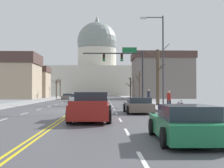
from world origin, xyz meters
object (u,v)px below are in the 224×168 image
object	(u,v)px
sedan_oncoming_01	(67,97)
pickup_truck_near_03	(91,108)
pedestrian_01	(169,99)
signal_gantry	(126,63)
street_lamp_right	(160,54)
pedestrian_00	(149,96)
sedan_oncoming_00	(76,98)
sedan_near_02	(138,106)
sedan_near_04	(185,124)
sedan_near_00	(98,101)
sedan_near_01	(98,103)
bicycle_parked	(180,106)

from	to	relation	value
sedan_oncoming_01	pickup_truck_near_03	bearing A→B (deg)	-81.29
pedestrian_01	signal_gantry	bearing A→B (deg)	100.86
street_lamp_right	pedestrian_00	size ratio (longest dim) A/B	4.99
sedan_oncoming_01	sedan_oncoming_00	bearing A→B (deg)	-77.15
signal_gantry	sedan_near_02	size ratio (longest dim) A/B	1.80
sedan_near_04	sedan_oncoming_00	bearing A→B (deg)	100.73
sedan_near_00	pedestrian_00	world-z (taller)	pedestrian_00
pedestrian_01	sedan_near_04	bearing A→B (deg)	-100.29
sedan_oncoming_00	pedestrian_00	distance (m)	16.56
street_lamp_right	sedan_oncoming_01	size ratio (longest dim) A/B	2.02
sedan_near_04	pedestrian_00	size ratio (longest dim) A/B	2.47
sedan_oncoming_01	pedestrian_00	xyz separation A→B (m)	(12.73, -26.86, 0.58)
pedestrian_00	pedestrian_01	xyz separation A→B (m)	(0.33, -9.42, -0.10)
pickup_truck_near_03	pedestrian_00	bearing A→B (deg)	70.86
signal_gantry	sedan_near_01	distance (m)	11.44
sedan_near_04	bicycle_parked	bearing A→B (deg)	76.32
sedan_oncoming_01	bicycle_parked	distance (m)	40.44
signal_gantry	sedan_oncoming_01	xyz separation A→B (m)	(-10.43, 22.58, -4.77)
signal_gantry	sedan_near_02	bearing A→B (deg)	-90.84
sedan_near_04	pedestrian_00	distance (m)	24.81
sedan_near_01	sedan_near_02	xyz separation A→B (m)	(3.30, -6.01, 0.01)
pickup_truck_near_03	pedestrian_00	world-z (taller)	pedestrian_00
signal_gantry	sedan_near_04	distance (m)	29.35
pedestrian_00	pickup_truck_near_03	bearing A→B (deg)	-109.14
sedan_near_04	pedestrian_00	world-z (taller)	pedestrian_00
pickup_truck_near_03	sedan_oncoming_01	distance (m)	44.60
sedan_near_01	pedestrian_00	xyz separation A→B (m)	(5.83, 5.52, 0.56)
sedan_oncoming_01	pedestrian_01	world-z (taller)	pedestrian_01
pedestrian_00	pedestrian_01	bearing A→B (deg)	-88.02
street_lamp_right	sedan_near_04	size ratio (longest dim) A/B	2.02
sedan_near_02	pickup_truck_near_03	world-z (taller)	pickup_truck_near_03
sedan_oncoming_00	sedan_oncoming_01	world-z (taller)	sedan_oncoming_00
street_lamp_right	pickup_truck_near_03	distance (m)	13.30
sedan_near_01	sedan_oncoming_00	size ratio (longest dim) A/B	0.98
street_lamp_right	pedestrian_01	xyz separation A→B (m)	(0.15, -3.08, -4.25)
pickup_truck_near_03	sedan_oncoming_00	size ratio (longest dim) A/B	1.32
pickup_truck_near_03	sedan_oncoming_01	xyz separation A→B (m)	(-6.75, 44.09, -0.20)
sedan_near_00	pedestrian_00	bearing A→B (deg)	-5.70
signal_gantry	pickup_truck_near_03	distance (m)	22.29
sedan_near_00	pedestrian_00	distance (m)	5.92
sedan_oncoming_00	bicycle_parked	world-z (taller)	sedan_oncoming_00
sedan_near_00	sedan_oncoming_01	xyz separation A→B (m)	(-6.86, 26.28, -0.03)
street_lamp_right	pickup_truck_near_03	bearing A→B (deg)	-119.50
bicycle_parked	sedan_near_00	bearing A→B (deg)	119.54
signal_gantry	pickup_truck_near_03	world-z (taller)	signal_gantry
sedan_near_02	sedan_near_01	bearing A→B (deg)	118.77
street_lamp_right	sedan_near_00	xyz separation A→B (m)	(-6.05, 6.92, -4.70)
sedan_oncoming_00	pickup_truck_near_03	bearing A→B (deg)	-83.14
sedan_near_04	pedestrian_01	distance (m)	15.52
sedan_near_00	sedan_oncoming_00	xyz separation A→B (m)	(-3.80, 12.85, -0.02)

